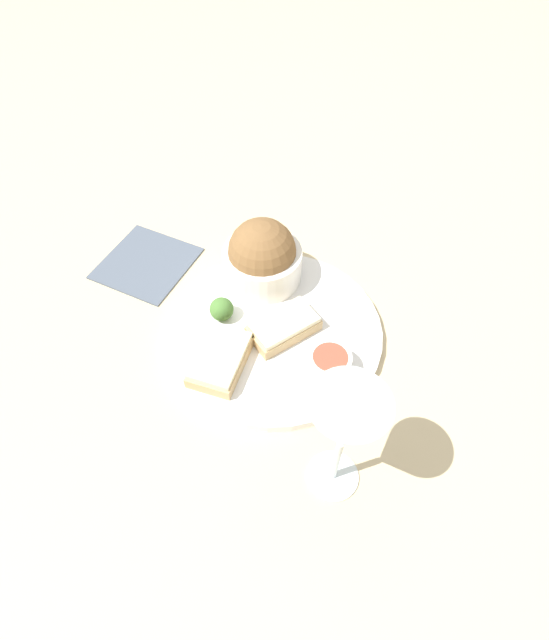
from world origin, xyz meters
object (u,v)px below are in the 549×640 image
wine_glass (345,427)px  napkin (146,262)px  sauce_ramekin (330,363)px  cheese_toast_far (284,326)px  cheese_toast_near (220,359)px  salad_bowl (262,257)px

wine_glass → napkin: (0.20, 0.40, -0.13)m
sauce_ramekin → wine_glass: size_ratio=0.31×
cheese_toast_far → cheese_toast_near: bearing=148.6°
sauce_ramekin → cheese_toast_far: sauce_ramekin is taller
cheese_toast_far → wine_glass: size_ratio=0.61×
wine_glass → salad_bowl: bearing=41.4°
wine_glass → napkin: size_ratio=1.31×
wine_glass → cheese_toast_far: bearing=40.9°
cheese_toast_near → wine_glass: wine_glass is taller
sauce_ramekin → cheese_toast_far: size_ratio=0.51×
napkin → cheese_toast_near: bearing=-120.5°
wine_glass → napkin: wine_glass is taller
cheese_toast_near → cheese_toast_far: size_ratio=0.95×
cheese_toast_far → salad_bowl: bearing=42.3°
sauce_ramekin → cheese_toast_near: sauce_ramekin is taller
napkin → cheese_toast_far: bearing=-98.0°
napkin → wine_glass: bearing=-116.1°
salad_bowl → sauce_ramekin: bearing=-126.4°
sauce_ramekin → napkin: bearing=78.6°
salad_bowl → cheese_toast_near: bearing=-172.7°
wine_glass → napkin: bearing=63.9°
salad_bowl → napkin: 0.20m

